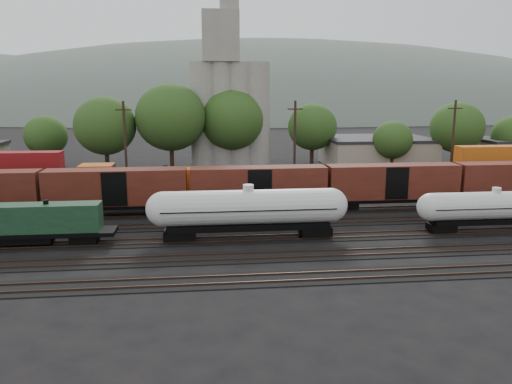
{
  "coord_description": "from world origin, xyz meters",
  "views": [
    {
      "loc": [
        -1.29,
        -49.0,
        13.63
      ],
      "look_at": [
        4.21,
        2.0,
        3.0
      ],
      "focal_mm": 35.0,
      "sensor_mm": 36.0,
      "label": 1
    }
  ],
  "objects": [
    {
      "name": "ground",
      "position": [
        0.0,
        0.0,
        0.0
      ],
      "size": [
        600.0,
        600.0,
        0.0
      ],
      "primitive_type": "plane",
      "color": "black"
    },
    {
      "name": "tracks",
      "position": [
        0.0,
        0.0,
        0.05
      ],
      "size": [
        180.0,
        33.2,
        0.2
      ],
      "color": "black",
      "rests_on": "ground"
    },
    {
      "name": "green_locomotive",
      "position": [
        -17.64,
        -5.0,
        2.33
      ],
      "size": [
        15.31,
        2.7,
        4.05
      ],
      "color": "black",
      "rests_on": "ground"
    },
    {
      "name": "tank_car_a",
      "position": [
        2.75,
        -5.0,
        2.86
      ],
      "size": [
        18.46,
        3.31,
        4.84
      ],
      "color": "silver",
      "rests_on": "ground"
    },
    {
      "name": "tank_car_b",
      "position": [
        26.64,
        -5.0,
        2.45
      ],
      "size": [
        15.59,
        2.79,
        4.08
      ],
      "color": "silver",
      "rests_on": "ground"
    },
    {
      "name": "orange_locomotive",
      "position": [
        -8.9,
        10.0,
        2.67
      ],
      "size": [
        18.83,
        3.14,
        4.71
      ],
      "color": "black",
      "rests_on": "ground"
    },
    {
      "name": "boxcar_string",
      "position": [
        12.5,
        5.0,
        3.12
      ],
      "size": [
        184.4,
        2.9,
        4.2
      ],
      "color": "black",
      "rests_on": "ground"
    },
    {
      "name": "container_wall",
      "position": [
        0.67,
        15.0,
        2.23
      ],
      "size": [
        161.99,
        2.6,
        5.8
      ],
      "color": "black",
      "rests_on": "ground"
    },
    {
      "name": "grain_silo",
      "position": [
        3.28,
        36.0,
        11.26
      ],
      "size": [
        13.4,
        5.0,
        29.0
      ],
      "color": "gray",
      "rests_on": "ground"
    },
    {
      "name": "industrial_sheds",
      "position": [
        6.63,
        35.25,
        2.56
      ],
      "size": [
        119.38,
        17.26,
        5.1
      ],
      "color": "#9E937F",
      "rests_on": "ground"
    },
    {
      "name": "tree_band",
      "position": [
        1.13,
        35.73,
        7.59
      ],
      "size": [
        163.53,
        20.16,
        14.51
      ],
      "color": "black",
      "rests_on": "ground"
    },
    {
      "name": "utility_poles",
      "position": [
        0.0,
        22.0,
        6.21
      ],
      "size": [
        122.2,
        0.36,
        12.0
      ],
      "color": "black",
      "rests_on": "ground"
    },
    {
      "name": "distant_hills",
      "position": [
        23.92,
        260.0,
        -20.56
      ],
      "size": [
        860.0,
        286.0,
        130.0
      ],
      "color": "#59665B",
      "rests_on": "ground"
    }
  ]
}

